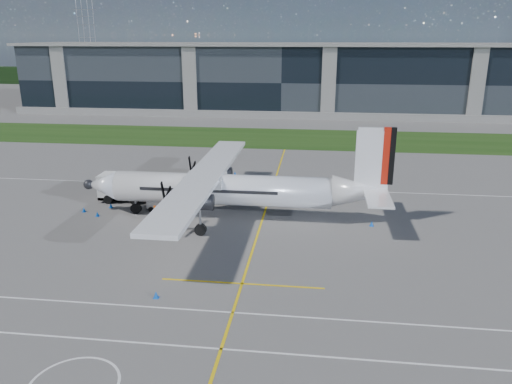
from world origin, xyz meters
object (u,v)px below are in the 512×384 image
turboprop_aircraft (233,172)px  safety_cone_nose_stbd (111,205)px  fuel_tanker_truck (131,187)px  safety_cone_tail (372,224)px  safety_cone_stbdwing (235,173)px  safety_cone_nose_port (97,214)px  baggage_tug (161,202)px  ground_crew_person (156,212)px  safety_cone_fwd (84,210)px  pylon_west (88,41)px  safety_cone_portwing (156,295)px

turboprop_aircraft → safety_cone_nose_stbd: 14.11m
fuel_tanker_truck → safety_cone_tail: 25.69m
safety_cone_stbdwing → safety_cone_nose_port: same height
baggage_tug → ground_crew_person: (0.52, -3.31, 0.10)m
safety_cone_stbdwing → safety_cone_fwd: same height
pylon_west → baggage_tug: bearing=-62.9°
pylon_west → fuel_tanker_truck: pylon_west is taller
safety_cone_stbdwing → safety_cone_nose_port: 20.23m
pylon_west → safety_cone_nose_port: (66.51, -143.76, -14.75)m
pylon_west → fuel_tanker_truck: size_ratio=3.55×
turboprop_aircraft → baggage_tug: (-7.83, 1.35, -3.85)m
safety_cone_portwing → safety_cone_tail: bearing=44.3°
turboprop_aircraft → safety_cone_nose_port: (-13.62, -1.27, -4.44)m
fuel_tanker_truck → ground_crew_person: fuel_tanker_truck is taller
safety_cone_nose_port → pylon_west: bearing=114.8°
fuel_tanker_truck → pylon_west: bearing=116.2°
fuel_tanker_truck → safety_cone_fwd: (-3.64, -4.05, -1.33)m
baggage_tug → safety_cone_stbdwing: baggage_tug is taller
turboprop_aircraft → safety_cone_stbdwing: bearing=99.0°
turboprop_aircraft → safety_cone_fwd: bearing=-179.2°
fuel_tanker_truck → safety_cone_portwing: bearing=-65.4°
safety_cone_tail → safety_cone_nose_stbd: bearing=175.7°
safety_cone_nose_stbd → safety_cone_portwing: same height
turboprop_aircraft → ground_crew_person: turboprop_aircraft is taller
turboprop_aircraft → baggage_tug: bearing=170.2°
safety_cone_fwd → safety_cone_portwing: 20.58m
baggage_tug → safety_cone_fwd: bearing=-168.6°
safety_cone_stbdwing → safety_cone_nose_stbd: size_ratio=1.00×
turboprop_aircraft → safety_cone_stbdwing: 16.43m
safety_cone_nose_port → safety_cone_nose_stbd: 2.68m
safety_cone_nose_stbd → safety_cone_fwd: same height
turboprop_aircraft → safety_cone_nose_port: bearing=-174.7°
safety_cone_nose_stbd → safety_cone_portwing: size_ratio=1.00×
pylon_west → safety_cone_tail: bearing=-56.8°
safety_cone_tail → safety_cone_fwd: bearing=179.2°
baggage_tug → ground_crew_person: size_ratio=1.49×
turboprop_aircraft → safety_cone_nose_port: 14.38m
pylon_west → safety_cone_tail: pylon_west is taller
safety_cone_nose_stbd → fuel_tanker_truck: bearing=60.1°
ground_crew_person → safety_cone_stbdwing: bearing=-5.0°
fuel_tanker_truck → safety_cone_stbdwing: bearing=51.3°
ground_crew_person → safety_cone_fwd: size_ratio=3.75×
ground_crew_person → safety_cone_nose_stbd: bearing=71.2°
safety_cone_fwd → baggage_tug: bearing=11.4°
fuel_tanker_truck → safety_cone_nose_stbd: 3.13m
baggage_tug → safety_cone_fwd: (-7.71, -1.55, -0.59)m
safety_cone_nose_port → safety_cone_portwing: 18.56m
safety_cone_nose_stbd → turboprop_aircraft: bearing=-6.0°
pylon_west → safety_cone_stbdwing: (77.64, -126.87, -14.75)m
baggage_tug → ground_crew_person: bearing=-81.1°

